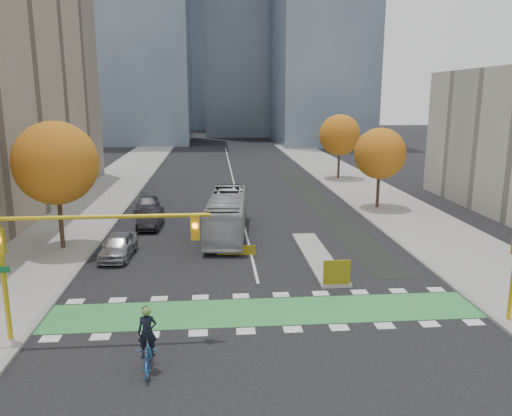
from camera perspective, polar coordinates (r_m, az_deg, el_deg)
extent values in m
plane|color=black|center=(22.06, 1.43, -13.34)|extent=(300.00, 300.00, 0.00)
cube|color=gray|center=(42.38, -20.15, -1.22)|extent=(7.00, 120.00, 0.15)
cube|color=gray|center=(43.76, 16.34, -0.53)|extent=(7.00, 120.00, 0.15)
cube|color=gray|center=(41.59, -15.50, -1.16)|extent=(0.30, 120.00, 0.16)
cube|color=gray|center=(42.63, 11.94, -0.63)|extent=(0.30, 120.00, 0.16)
cube|color=green|center=(23.41, 1.02, -11.73)|extent=(20.00, 3.00, 0.01)
cube|color=silver|center=(60.52, -2.68, 3.45)|extent=(0.15, 70.00, 0.01)
cube|color=black|center=(51.56, 6.11, 1.77)|extent=(2.50, 50.00, 0.01)
cube|color=gray|center=(30.89, 7.03, -5.53)|extent=(1.60, 10.00, 0.16)
cube|color=yellow|center=(26.24, 9.22, -7.27)|extent=(1.40, 0.12, 1.30)
cylinder|color=#332114|center=(33.93, -21.49, -0.22)|extent=(0.28, 0.28, 5.25)
sphere|color=#B46616|center=(33.43, -21.91, 4.80)|extent=(5.20, 5.20, 5.20)
cylinder|color=#332114|center=(44.67, 13.80, 2.76)|extent=(0.28, 0.28, 4.55)
sphere|color=#B46616|center=(44.32, 13.98, 6.07)|extent=(4.40, 4.40, 4.40)
cylinder|color=#332114|center=(59.98, 9.45, 5.57)|extent=(0.28, 0.28, 4.90)
sphere|color=#B46616|center=(59.71, 9.54, 8.23)|extent=(4.80, 4.80, 4.80)
cylinder|color=#BF9914|center=(22.08, -26.83, -7.43)|extent=(0.20, 0.20, 5.20)
cylinder|color=#BF9914|center=(20.20, -16.98, -0.97)|extent=(8.20, 0.16, 0.16)
cube|color=#BF9914|center=(21.63, -27.25, -3.43)|extent=(0.35, 0.28, 1.00)
cube|color=#BF9914|center=(19.88, -6.97, -2.21)|extent=(0.35, 0.28, 1.00)
sphere|color=orange|center=(19.68, -7.00, -2.06)|extent=(0.22, 0.22, 0.22)
imported|color=#1F5491|center=(19.10, -12.18, -16.17)|extent=(0.83, 2.13, 1.10)
imported|color=black|center=(18.67, -12.32, -13.65)|extent=(0.70, 0.48, 1.87)
sphere|color=#597F2D|center=(18.34, -12.43, -11.47)|extent=(0.32, 0.32, 0.32)
imported|color=#A4A8AB|center=(35.36, -3.35, -0.76)|extent=(3.39, 10.82, 2.96)
imported|color=#9D9DA2|center=(31.72, -15.47, -4.17)|extent=(2.03, 4.44, 1.48)
imported|color=black|center=(38.34, -11.95, -1.12)|extent=(1.64, 4.45, 1.45)
imported|color=#49494E|center=(43.30, -12.33, 0.36)|extent=(2.01, 4.67, 1.34)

